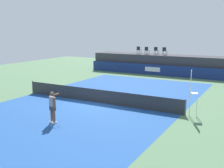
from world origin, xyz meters
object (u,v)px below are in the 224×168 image
object	(u,v)px
spectator_chair_left	(147,50)
spectator_chair_right	(165,51)
spectator_chair_center	(156,50)
tennis_ball	(82,86)
spectator_chair_far_left	(139,50)
umpire_chair	(192,90)
net_post_far	(185,107)
net_post_near	(33,87)
tennis_player	(53,106)

from	to	relation	value
spectator_chair_left	spectator_chair_right	world-z (taller)	same
spectator_chair_right	spectator_chair_center	bearing A→B (deg)	169.95
tennis_ball	spectator_chair_left	bearing A→B (deg)	79.99
spectator_chair_far_left	tennis_ball	bearing A→B (deg)	-93.88
spectator_chair_center	umpire_chair	bearing A→B (deg)	-62.88
spectator_chair_center	spectator_chair_right	size ratio (longest dim) A/B	1.00
spectator_chair_far_left	net_post_far	size ratio (longest dim) A/B	0.89
spectator_chair_left	net_post_near	world-z (taller)	spectator_chair_left
spectator_chair_center	net_post_near	bearing A→B (deg)	-107.40
umpire_chair	tennis_player	size ratio (longest dim) A/B	1.56
net_post_near	tennis_ball	world-z (taller)	net_post_near
umpire_chair	net_post_near	distance (m)	12.79
spectator_chair_right	tennis_player	distance (m)	20.22
spectator_chair_left	spectator_chair_right	bearing A→B (deg)	6.35
tennis_ball	net_post_near	bearing A→B (deg)	-114.59
spectator_chair_right	net_post_far	distance (m)	16.69
net_post_far	tennis_ball	xyz separation A→B (m)	(-10.49, 4.17, -0.46)
umpire_chair	net_post_near	xyz separation A→B (m)	(-12.75, 0.02, -1.09)
net_post_near	net_post_far	bearing A→B (deg)	0.00
net_post_far	net_post_near	bearing A→B (deg)	180.00
spectator_chair_center	spectator_chair_right	bearing A→B (deg)	-10.05
spectator_chair_left	umpire_chair	world-z (taller)	spectator_chair_left
spectator_chair_right	spectator_chair_far_left	bearing A→B (deg)	179.73
spectator_chair_far_left	spectator_chair_left	world-z (taller)	same
umpire_chair	net_post_near	size ratio (longest dim) A/B	2.76
umpire_chair	tennis_player	distance (m)	8.04
umpire_chair	net_post_near	bearing A→B (deg)	179.91
tennis_player	tennis_ball	xyz separation A→B (m)	(-4.50, 9.08, -0.92)
spectator_chair_far_left	net_post_near	xyz separation A→B (m)	(-2.66, -15.25, -2.19)
spectator_chair_left	spectator_chair_right	size ratio (longest dim) A/B	1.00
umpire_chair	spectator_chair_far_left	bearing A→B (deg)	123.46
net_post_near	net_post_far	xyz separation A→B (m)	(12.40, 0.00, 0.00)
spectator_chair_far_left	tennis_player	size ratio (longest dim) A/B	0.50
spectator_chair_far_left	tennis_player	bearing A→B (deg)	-79.47
spectator_chair_far_left	umpire_chair	xyz separation A→B (m)	(10.09, -15.27, -1.11)
spectator_chair_center	tennis_player	bearing A→B (deg)	-85.60
spectator_chair_left	tennis_ball	bearing A→B (deg)	-100.01
net_post_near	spectator_chair_center	bearing A→B (deg)	72.60
net_post_near	tennis_ball	xyz separation A→B (m)	(1.91, 4.17, -0.46)
net_post_far	spectator_chair_center	bearing A→B (deg)	116.12
spectator_chair_left	spectator_chair_center	distance (m)	1.11
spectator_chair_center	tennis_ball	world-z (taller)	spectator_chair_center
spectator_chair_left	tennis_ball	xyz separation A→B (m)	(-1.91, -10.83, -2.66)
spectator_chair_left	spectator_chair_right	xyz separation A→B (m)	(2.12, 0.24, 0.00)
spectator_chair_left	tennis_player	distance (m)	20.15
net_post_near	spectator_chair_right	bearing A→B (deg)	68.69
net_post_near	spectator_chair_left	bearing A→B (deg)	75.72
spectator_chair_left	net_post_near	bearing A→B (deg)	-104.28
spectator_chair_far_left	spectator_chair_right	xyz separation A→B (m)	(3.28, -0.02, 0.00)
net_post_near	tennis_player	distance (m)	8.08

